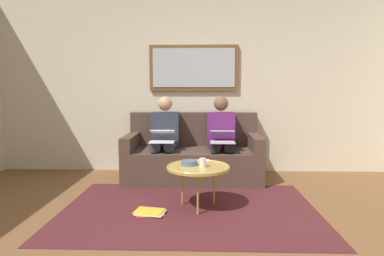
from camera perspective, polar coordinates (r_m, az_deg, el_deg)
name	(u,v)px	position (r m, az deg, el deg)	size (l,w,h in m)	color
ground_plane	(185,254)	(2.78, -1.19, -20.75)	(6.00, 5.20, 0.10)	brown
wall_rear	(194,85)	(5.07, 0.33, 7.33)	(6.00, 0.12, 2.60)	beige
area_rug	(189,209)	(3.54, -0.45, -13.68)	(2.60, 1.80, 0.01)	#4C1E23
couch	(193,156)	(4.68, 0.16, -4.75)	(1.83, 0.90, 0.90)	#4C382D
framed_mirror	(194,68)	(4.99, 0.30, 10.22)	(1.30, 0.05, 0.66)	brown
coffee_table	(198,168)	(3.46, 1.05, -6.77)	(0.65, 0.65, 0.45)	tan
cup	(203,163)	(3.43, 1.84, -5.92)	(0.07, 0.07, 0.09)	silver
bowl	(189,163)	(3.51, -0.48, -5.96)	(0.17, 0.17, 0.05)	slate
person_left	(221,136)	(4.57, 4.99, -1.29)	(0.38, 0.58, 1.14)	#66236B
laptop_silver	(222,136)	(4.32, 5.17, -1.41)	(0.31, 0.37, 0.15)	silver
person_right	(165,135)	(4.59, -4.69, -1.25)	(0.38, 0.58, 1.14)	#2D3342
laptop_white	(163,136)	(4.35, -5.05, -1.45)	(0.32, 0.35, 0.16)	white
magazine_stack	(150,212)	(3.43, -7.18, -14.09)	(0.33, 0.26, 0.03)	red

